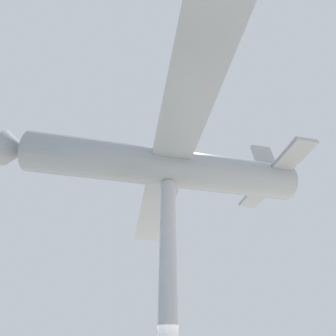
% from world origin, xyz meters
% --- Properties ---
extents(support_pylon_central, '(0.61, 0.61, 7.56)m').
position_xyz_m(support_pylon_central, '(0.00, 0.00, 3.78)').
color(support_pylon_central, '#B7B7BC').
rests_on(support_pylon_central, ground_plane).
extents(suspended_airplane, '(16.88, 13.30, 3.21)m').
position_xyz_m(suspended_airplane, '(0.03, 0.13, 8.45)').
color(suspended_airplane, '#93999E').
rests_on(suspended_airplane, support_pylon_central).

